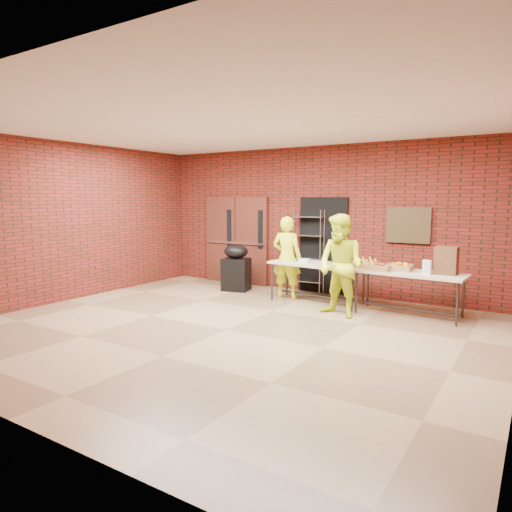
% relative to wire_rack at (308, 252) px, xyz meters
% --- Properties ---
extents(room, '(8.08, 7.08, 3.28)m').
position_rel_wire_rack_xyz_m(room, '(0.19, -3.32, 0.69)').
color(room, brown).
rests_on(room, ground).
extents(double_doors, '(1.78, 0.12, 2.10)m').
position_rel_wire_rack_xyz_m(double_doors, '(-2.01, 0.12, 0.14)').
color(double_doors, '#4B1D15').
rests_on(double_doors, room).
extents(dark_doorway, '(1.10, 0.06, 2.10)m').
position_rel_wire_rack_xyz_m(dark_doorway, '(0.29, 0.14, 0.14)').
color(dark_doorway, black).
rests_on(dark_doorway, room).
extents(bronze_plaque, '(0.85, 0.04, 0.70)m').
position_rel_wire_rack_xyz_m(bronze_plaque, '(2.09, 0.13, 0.64)').
color(bronze_plaque, '#3E2D19').
rests_on(bronze_plaque, room).
extents(wire_rack, '(0.69, 0.29, 1.83)m').
position_rel_wire_rack_xyz_m(wire_rack, '(0.00, 0.00, 0.00)').
color(wire_rack, '#A8A8AF').
rests_on(wire_rack, room).
extents(table_left, '(2.00, 1.00, 0.79)m').
position_rel_wire_rack_xyz_m(table_left, '(0.56, -0.76, -0.19)').
color(table_left, '#BEAE91').
rests_on(table_left, room).
extents(table_right, '(1.96, 0.94, 0.79)m').
position_rel_wire_rack_xyz_m(table_right, '(2.38, -0.85, -0.19)').
color(table_right, '#BEAE91').
rests_on(table_right, room).
extents(basket_bananas, '(0.42, 0.33, 0.13)m').
position_rel_wire_rack_xyz_m(basket_bananas, '(1.67, -0.92, -0.07)').
color(basket_bananas, '#AF8446').
rests_on(basket_bananas, table_right).
extents(basket_oranges, '(0.44, 0.34, 0.14)m').
position_rel_wire_rack_xyz_m(basket_oranges, '(2.18, -0.80, -0.07)').
color(basket_oranges, '#AF8446').
rests_on(basket_oranges, table_right).
extents(basket_apples, '(0.43, 0.34, 0.13)m').
position_rel_wire_rack_xyz_m(basket_apples, '(1.87, -1.01, -0.07)').
color(basket_apples, '#AF8446').
rests_on(basket_apples, table_right).
extents(muffin_tray, '(0.42, 0.42, 0.11)m').
position_rel_wire_rack_xyz_m(muffin_tray, '(1.17, -0.84, -0.08)').
color(muffin_tray, '#134A1C').
rests_on(muffin_tray, table_left).
extents(napkin_box, '(0.20, 0.13, 0.07)m').
position_rel_wire_rack_xyz_m(napkin_box, '(0.27, -0.74, -0.09)').
color(napkin_box, white).
rests_on(napkin_box, table_left).
extents(coffee_dispenser, '(0.36, 0.32, 0.47)m').
position_rel_wire_rack_xyz_m(coffee_dispenser, '(2.97, -0.79, 0.11)').
color(coffee_dispenser, '#53391C').
rests_on(coffee_dispenser, table_right).
extents(cup_stack_front, '(0.08, 0.08, 0.24)m').
position_rel_wire_rack_xyz_m(cup_stack_front, '(2.65, -0.93, -0.01)').
color(cup_stack_front, white).
rests_on(cup_stack_front, table_right).
extents(cup_stack_mid, '(0.08, 0.08, 0.25)m').
position_rel_wire_rack_xyz_m(cup_stack_mid, '(2.73, -0.99, -0.00)').
color(cup_stack_mid, white).
rests_on(cup_stack_mid, table_right).
extents(cup_stack_back, '(0.07, 0.07, 0.21)m').
position_rel_wire_rack_xyz_m(cup_stack_back, '(2.64, -0.82, -0.02)').
color(cup_stack_back, white).
rests_on(cup_stack_back, table_right).
extents(covered_grill, '(0.67, 0.60, 1.05)m').
position_rel_wire_rack_xyz_m(covered_grill, '(-1.48, -0.64, -0.39)').
color(covered_grill, black).
rests_on(covered_grill, room).
extents(volunteer_woman, '(0.67, 0.49, 1.71)m').
position_rel_wire_rack_xyz_m(volunteer_woman, '(-0.13, -0.76, -0.06)').
color(volunteer_woman, '#CCDF18').
rests_on(volunteer_woman, room).
extents(volunteer_man, '(1.03, 0.90, 1.80)m').
position_rel_wire_rack_xyz_m(volunteer_man, '(1.37, -1.54, -0.01)').
color(volunteer_man, '#CCDF18').
rests_on(volunteer_man, room).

